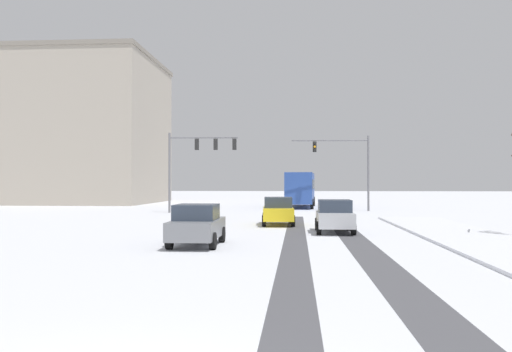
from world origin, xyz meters
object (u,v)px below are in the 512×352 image
Objects in this scene: traffic_signal_far_left at (197,154)px; bus_oncoming at (301,187)px; traffic_signal_far_right at (347,159)px; car_grey_third at (197,225)px; car_silver_second at (335,216)px; office_building_far_left_block at (60,131)px; car_yellow_cab_lead at (278,211)px.

bus_oncoming is at bearing 51.73° from traffic_signal_far_left.
traffic_signal_far_right reaches higher than car_grey_third.
car_silver_second is (9.98, -17.09, -3.96)m from traffic_signal_far_left.
office_building_far_left_block reaches higher than bus_oncoming.
office_building_far_left_block reaches higher than traffic_signal_far_right.
bus_oncoming is at bearing 82.90° from car_grey_third.
bus_oncoming reaches higher than car_silver_second.
traffic_signal_far_right is at bearing 83.40° from car_silver_second.
car_grey_third is (-2.79, -10.73, 0.00)m from car_yellow_cab_lead.
car_silver_second is 27.89m from bus_oncoming.
car_grey_third is (-8.14, -27.00, -3.65)m from traffic_signal_far_right.
traffic_signal_far_right is 1.63× the size of car_silver_second.
traffic_signal_far_left is 0.28× the size of office_building_far_left_block.
car_silver_second is 49.39m from office_building_far_left_block.
car_yellow_cab_lead is 0.18× the size of office_building_far_left_block.
car_yellow_cab_lead is (-5.35, -16.28, -3.65)m from traffic_signal_far_right.
traffic_signal_far_right is at bearing -60.46° from bus_oncoming.
car_silver_second is 8.36m from car_grey_third.
car_silver_second is 0.37× the size of bus_oncoming.
car_grey_third is at bearing -97.10° from bus_oncoming.
traffic_signal_far_left is 20.18m from car_silver_second.
traffic_signal_far_right is 8.32m from bus_oncoming.
office_building_far_left_block is (-29.12, 10.12, 6.72)m from bus_oncoming.
car_silver_second is at bearing 46.78° from car_grey_third.
traffic_signal_far_left reaches higher than car_yellow_cab_lead.
office_building_far_left_block is at bearing 128.90° from car_silver_second.
traffic_signal_far_right reaches higher than bus_oncoming.
traffic_signal_far_left and traffic_signal_far_right have the same top height.
traffic_signal_far_left is at bearing 119.49° from car_yellow_cab_lead.
car_yellow_cab_lead is 0.38× the size of bus_oncoming.
traffic_signal_far_right reaches higher than car_yellow_cab_lead.
office_building_far_left_block is at bearing 160.84° from bus_oncoming.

